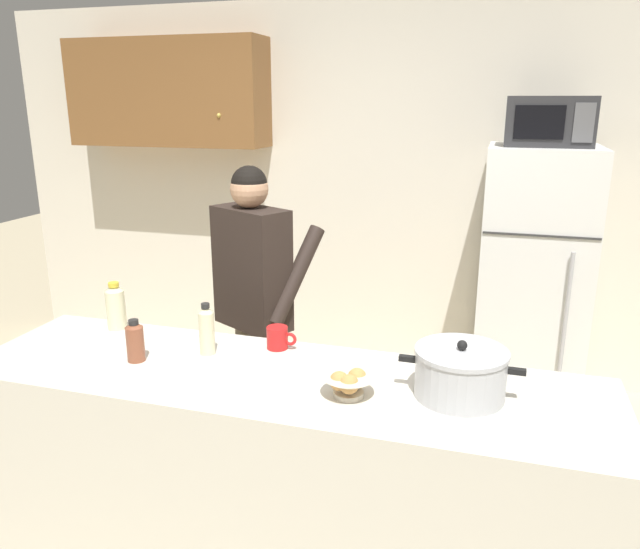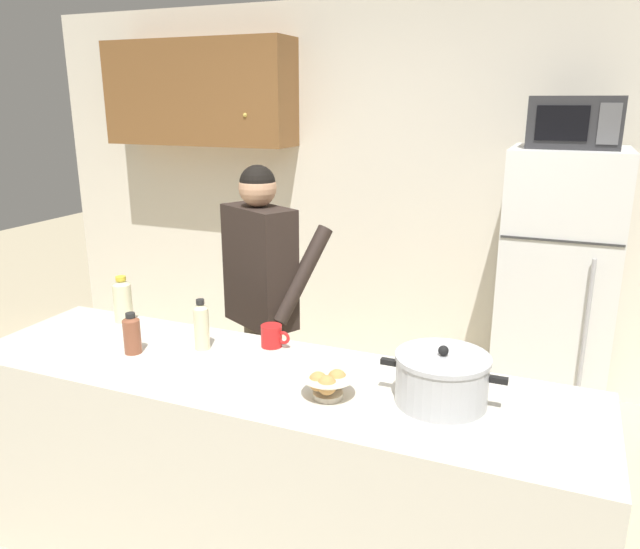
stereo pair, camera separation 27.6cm
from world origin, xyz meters
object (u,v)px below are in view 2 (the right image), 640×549
Objects in this scene: bread_bowl at (328,384)px; bottle_far_corner at (132,333)px; person_near_pot at (262,283)px; cooking_pot at (442,379)px; bottle_mid_counter at (123,299)px; bottle_near_edge at (201,325)px; microwave at (575,122)px; refrigerator at (556,290)px; coffee_mug at (272,336)px.

bread_bowl is 0.90m from bottle_far_corner.
bottle_far_corner is at bearing 176.27° from bread_bowl.
person_near_pot reaches higher than cooking_pot.
bottle_mid_counter is at bearing 134.73° from bottle_far_corner.
bottle_mid_counter is at bearing 164.85° from bottle_near_edge.
microwave reaches higher than person_near_pot.
microwave is 2.21m from bread_bowl.
bottle_mid_counter is 1.26× the size of bottle_far_corner.
person_near_pot is at bearing 145.27° from cooking_pot.
bottle_near_edge is at bearing -127.83° from refrigerator.
refrigerator is at bearing 80.02° from cooking_pot.
refrigerator is at bearing 52.17° from bottle_near_edge.
coffee_mug is (0.33, -0.54, -0.04)m from person_near_pot.
refrigerator is 1.94m from coffee_mug.
bottle_near_edge is (0.07, -0.68, 0.02)m from person_near_pot.
microwave is at bearing 49.45° from bottle_far_corner.
coffee_mug is at bearing 29.22° from bottle_far_corner.
bread_bowl is (0.39, -0.34, 0.00)m from coffee_mug.
microwave is 1.94m from person_near_pot.
bottle_near_edge is 1.00× the size of bottle_mid_counter.
cooking_pot reaches higher than bottle_far_corner.
bottle_near_edge reaches higher than bread_bowl.
cooking_pot is 3.34× the size of coffee_mug.
bottle_near_edge is at bearing 162.60° from bread_bowl.
bottle_far_corner is at bearing -130.22° from refrigerator.
bread_bowl is at bearing -41.00° from coffee_mug.
bottle_near_edge is at bearing 175.25° from cooking_pot.
refrigerator reaches higher than bottle_mid_counter.
bread_bowl is at bearing -109.93° from microwave.
person_near_pot is 0.68m from bottle_near_edge.
bottle_near_edge reaches higher than cooking_pot.
person_near_pot is 0.70m from bottle_mid_counter.
microwave is 2.17× the size of bottle_mid_counter.
microwave is 2.44× the size of bread_bowl.
bottle_mid_counter is (-1.88, -1.59, 0.19)m from refrigerator.
person_near_pot is at bearing 121.65° from coffee_mug.
cooking_pot is 0.40m from bread_bowl.
bottle_far_corner is at bearing -130.55° from microwave.
bottle_near_edge is 0.55m from bottle_mid_counter.
bottle_mid_counter is at bearing -130.58° from person_near_pot.
person_near_pot is 8.26× the size of bread_bowl.
person_near_pot is 0.84m from bottle_far_corner.
person_near_pot reaches higher than bottle_far_corner.
refrigerator is 1.78m from person_near_pot.
microwave is 2.32m from bottle_near_edge.
cooking_pot is 2.49× the size of bottle_far_corner.
microwave is 2.00m from cooking_pot.
person_near_pot is (-1.42, -1.06, 0.17)m from refrigerator.
bread_bowl is 0.89× the size of bottle_near_edge.
bread_bowl is at bearing -109.72° from refrigerator.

